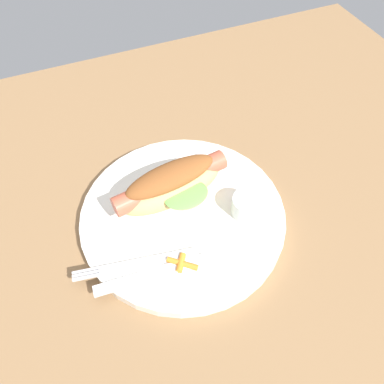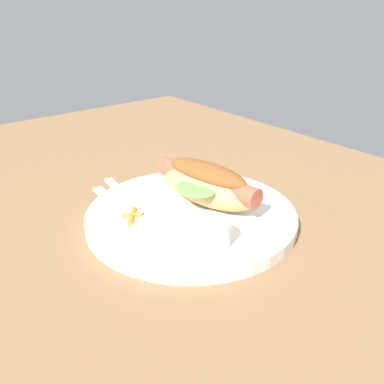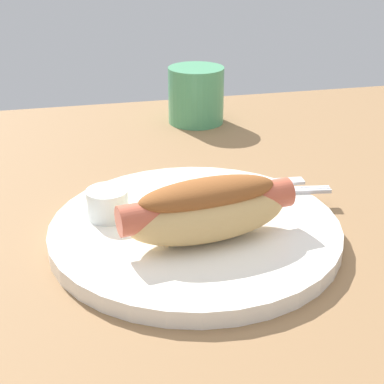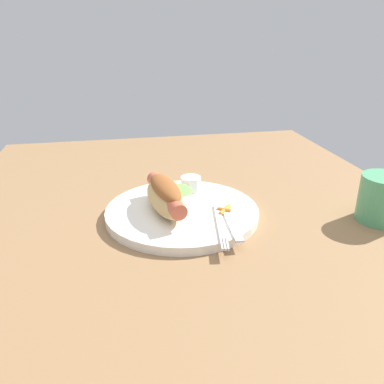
{
  "view_description": "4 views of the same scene",
  "coord_description": "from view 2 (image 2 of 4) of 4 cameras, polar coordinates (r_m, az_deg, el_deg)",
  "views": [
    {
      "loc": [
        6.23,
        24.93,
        44.15
      ],
      "look_at": [
        -4.91,
        -2.09,
        5.77
      ],
      "focal_mm": 35.39,
      "sensor_mm": 36.0,
      "label": 1
    },
    {
      "loc": [
        -42.19,
        28.59,
        27.73
      ],
      "look_at": [
        -2.56,
        -3.28,
        3.64
      ],
      "focal_mm": 39.38,
      "sensor_mm": 36.0,
      "label": 2
    },
    {
      "loc": [
        -14.89,
        -49.26,
        27.75
      ],
      "look_at": [
        -3.73,
        -1.42,
        4.52
      ],
      "focal_mm": 53.61,
      "sensor_mm": 36.0,
      "label": 3
    },
    {
      "loc": [
        59.98,
        -13.1,
        32.26
      ],
      "look_at": [
        -2.98,
        -0.56,
        4.95
      ],
      "focal_mm": 36.61,
      "sensor_mm": 36.0,
      "label": 4
    }
  ],
  "objects": [
    {
      "name": "sauce_ramekin",
      "position": [
        0.48,
        2.85,
        -5.56
      ],
      "size": [
        4.07,
        4.07,
        2.9
      ],
      "primitive_type": "cylinder",
      "color": "white",
      "rests_on": "plate"
    },
    {
      "name": "carrot_garnish",
      "position": [
        0.54,
        -8.04,
        -3.23
      ],
      "size": [
        3.51,
        3.08,
        0.83
      ],
      "color": "orange",
      "rests_on": "plate"
    },
    {
      "name": "plate",
      "position": [
        0.56,
        -0.11,
        -3.25
      ],
      "size": [
        27.84,
        27.84,
        1.6
      ],
      "primitive_type": "cylinder",
      "color": "white",
      "rests_on": "ground_plane"
    },
    {
      "name": "ground_plane",
      "position": [
        0.58,
        -4.09,
        -4.05
      ],
      "size": [
        120.0,
        90.0,
        1.8
      ],
      "primitive_type": "cube",
      "color": "olive"
    },
    {
      "name": "hot_dog",
      "position": [
        0.57,
        1.96,
        1.21
      ],
      "size": [
        16.55,
        9.12,
        5.79
      ],
      "rotation": [
        0.0,
        0.0,
        0.15
      ],
      "color": "tan",
      "rests_on": "plate"
    },
    {
      "name": "fork",
      "position": [
        0.59,
        -8.77,
        -1.02
      ],
      "size": [
        15.5,
        3.79,
        0.4
      ],
      "rotation": [
        0.0,
        0.0,
        -0.17
      ],
      "color": "silver",
      "rests_on": "plate"
    },
    {
      "name": "knife",
      "position": [
        0.57,
        -9.99,
        -1.92
      ],
      "size": [
        14.15,
        2.4,
        0.36
      ],
      "primitive_type": "cube",
      "rotation": [
        0.0,
        0.0,
        -0.07
      ],
      "color": "silver",
      "rests_on": "plate"
    }
  ]
}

